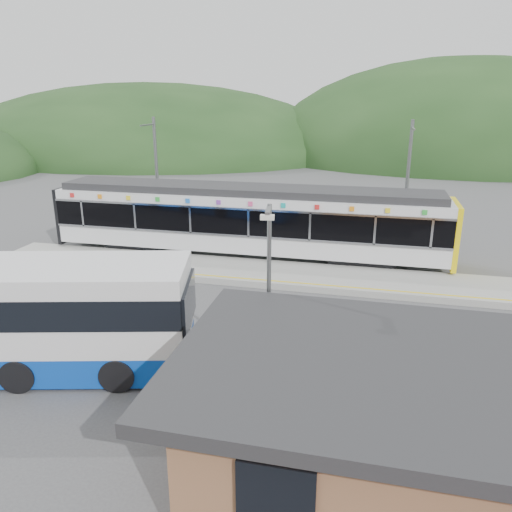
# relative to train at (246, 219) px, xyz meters

# --- Properties ---
(ground) EXTENTS (120.00, 120.00, 0.00)m
(ground) POSITION_rel_train_xyz_m (0.97, -6.00, -2.06)
(ground) COLOR #4C4C4F
(ground) RESTS_ON ground
(hills) EXTENTS (146.00, 149.00, 26.00)m
(hills) POSITION_rel_train_xyz_m (7.16, -0.71, -2.06)
(hills) COLOR #1E3D19
(hills) RESTS_ON ground
(platform) EXTENTS (26.00, 3.20, 0.30)m
(platform) POSITION_rel_train_xyz_m (0.97, -2.70, -1.91)
(platform) COLOR #9E9E99
(platform) RESTS_ON ground
(yellow_line) EXTENTS (26.00, 0.10, 0.01)m
(yellow_line) POSITION_rel_train_xyz_m (0.97, -4.00, -1.76)
(yellow_line) COLOR yellow
(yellow_line) RESTS_ON platform
(train) EXTENTS (20.44, 3.01, 3.74)m
(train) POSITION_rel_train_xyz_m (0.00, 0.00, 0.00)
(train) COLOR black
(train) RESTS_ON ground
(catenary_mast_west) EXTENTS (0.18, 1.80, 7.00)m
(catenary_mast_west) POSITION_rel_train_xyz_m (-6.03, 2.56, 1.58)
(catenary_mast_west) COLOR slate
(catenary_mast_west) RESTS_ON ground
(catenary_mast_east) EXTENTS (0.18, 1.80, 7.00)m
(catenary_mast_east) POSITION_rel_train_xyz_m (7.97, 2.56, 1.58)
(catenary_mast_east) COLOR slate
(catenary_mast_east) RESTS_ON ground
(station_shelter) EXTENTS (9.20, 6.20, 3.00)m
(station_shelter) POSITION_rel_train_xyz_m (6.97, -15.00, -0.51)
(station_shelter) COLOR #8D5D3D
(station_shelter) RESTS_ON ground
(lamp_post) EXTENTS (0.37, 0.99, 5.43)m
(lamp_post) POSITION_rel_train_xyz_m (3.63, -11.84, 1.19)
(lamp_post) COLOR slate
(lamp_post) RESTS_ON ground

